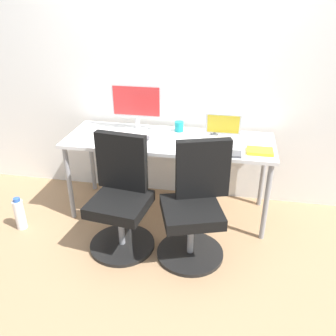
# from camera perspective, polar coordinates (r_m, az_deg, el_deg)

# --- Properties ---
(ground_plane) EXTENTS (5.28, 5.28, 0.00)m
(ground_plane) POSITION_cam_1_polar(r_m,az_deg,el_deg) (3.51, 0.15, -6.77)
(ground_plane) COLOR #9E7A56
(back_wall) EXTENTS (4.40, 0.04, 2.60)m
(back_wall) POSITION_cam_1_polar(r_m,az_deg,el_deg) (3.38, 1.47, 15.86)
(back_wall) COLOR white
(back_wall) RESTS_ON ground
(desk) EXTENTS (1.84, 0.64, 0.75)m
(desk) POSITION_cam_1_polar(r_m,az_deg,el_deg) (3.18, 0.17, 3.56)
(desk) COLOR silver
(desk) RESTS_ON ground
(office_chair_left) EXTENTS (0.54, 0.54, 0.94)m
(office_chair_left) POSITION_cam_1_polar(r_m,az_deg,el_deg) (2.91, -7.53, -4.95)
(office_chair_left) COLOR black
(office_chair_left) RESTS_ON ground
(office_chair_right) EXTENTS (0.56, 0.56, 0.94)m
(office_chair_right) POSITION_cam_1_polar(r_m,az_deg,el_deg) (2.79, 4.34, -6.21)
(office_chair_right) COLOR black
(office_chair_right) RESTS_ON ground
(water_bottle_on_floor) EXTENTS (0.09, 0.09, 0.31)m
(water_bottle_on_floor) POSITION_cam_1_polar(r_m,az_deg,el_deg) (3.46, -22.62, -6.80)
(water_bottle_on_floor) COLOR white
(water_bottle_on_floor) RESTS_ON ground
(desktop_monitor) EXTENTS (0.48, 0.18, 0.43)m
(desktop_monitor) POSITION_cam_1_polar(r_m,az_deg,el_deg) (3.31, -5.02, 10.22)
(desktop_monitor) COLOR silver
(desktop_monitor) RESTS_ON desk
(open_laptop) EXTENTS (0.31, 0.28, 0.22)m
(open_laptop) POSITION_cam_1_polar(r_m,az_deg,el_deg) (3.15, 8.67, 5.32)
(open_laptop) COLOR silver
(open_laptop) RESTS_ON desk
(keyboard_by_monitor) EXTENTS (0.34, 0.12, 0.02)m
(keyboard_by_monitor) POSITION_cam_1_polar(r_m,az_deg,el_deg) (3.02, -7.16, 3.54)
(keyboard_by_monitor) COLOR #B7B7B7
(keyboard_by_monitor) RESTS_ON desk
(keyboard_by_laptop) EXTENTS (0.34, 0.12, 0.02)m
(keyboard_by_laptop) POSITION_cam_1_polar(r_m,az_deg,el_deg) (2.89, 8.33, 2.40)
(keyboard_by_laptop) COLOR #515156
(keyboard_by_laptop) RESTS_ON desk
(mouse_by_monitor) EXTENTS (0.06, 0.10, 0.03)m
(mouse_by_monitor) POSITION_cam_1_polar(r_m,az_deg,el_deg) (3.14, -3.43, 4.80)
(mouse_by_monitor) COLOR #515156
(mouse_by_monitor) RESTS_ON desk
(mouse_by_laptop) EXTENTS (0.06, 0.10, 0.03)m
(mouse_by_laptop) POSITION_cam_1_polar(r_m,az_deg,el_deg) (3.03, 3.93, 3.96)
(mouse_by_laptop) COLOR silver
(mouse_by_laptop) RESTS_ON desk
(coffee_mug) EXTENTS (0.08, 0.08, 0.09)m
(coffee_mug) POSITION_cam_1_polar(r_m,az_deg,el_deg) (3.32, 1.79, 6.64)
(coffee_mug) COLOR teal
(coffee_mug) RESTS_ON desk
(pen_cup) EXTENTS (0.07, 0.07, 0.10)m
(pen_cup) POSITION_cam_1_polar(r_m,az_deg,el_deg) (3.27, 7.53, 6.23)
(pen_cup) COLOR slate
(pen_cup) RESTS_ON desk
(notebook) EXTENTS (0.21, 0.15, 0.03)m
(notebook) POSITION_cam_1_polar(r_m,az_deg,el_deg) (2.98, 14.47, 2.62)
(notebook) COLOR yellow
(notebook) RESTS_ON desk
(paper_pile) EXTENTS (0.21, 0.30, 0.01)m
(paper_pile) POSITION_cam_1_polar(r_m,az_deg,el_deg) (3.08, -0.44, 4.16)
(paper_pile) COLOR white
(paper_pile) RESTS_ON desk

